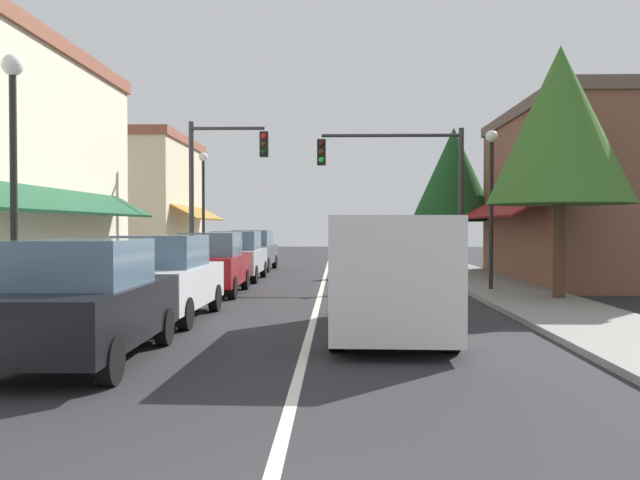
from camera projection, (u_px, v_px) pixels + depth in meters
name	position (u px, v px, depth m)	size (l,w,h in m)	color
ground_plane	(323.00, 285.00, 21.58)	(80.00, 80.00, 0.00)	#28282B
sidewalk_left	(157.00, 283.00, 21.73)	(2.60, 56.00, 0.12)	#A39E99
sidewalk_right	(490.00, 284.00, 21.42)	(2.60, 56.00, 0.12)	gray
lane_center_stripe	(323.00, 285.00, 21.58)	(0.14, 52.00, 0.01)	silver
storefront_right_block	(576.00, 194.00, 23.25)	(5.68, 10.20, 6.17)	brown
storefront_far_left	(130.00, 202.00, 31.77)	(6.98, 8.20, 6.24)	beige
parked_car_nearest_left	(85.00, 302.00, 9.34)	(1.85, 4.13, 1.77)	black
parked_car_second_left	(164.00, 278.00, 13.64)	(1.84, 4.13, 1.77)	silver
parked_car_third_left	(212.00, 264.00, 18.77)	(1.84, 4.13, 1.77)	maroon
parked_car_far_left	(237.00, 256.00, 23.53)	(1.79, 4.10, 1.77)	#B7BABF
parked_car_distant_left	(253.00, 250.00, 28.85)	(1.86, 4.14, 1.77)	#4C5156
van_in_lane	(389.00, 271.00, 11.73)	(2.11, 5.23, 2.12)	silver
traffic_signal_mast_arm	(409.00, 176.00, 22.80)	(5.11, 0.50, 5.37)	#333333
traffic_signal_left_corner	(216.00, 176.00, 23.54)	(2.90, 0.50, 5.73)	#333333
street_lamp_left_near	(13.00, 149.00, 10.99)	(0.36, 0.36, 4.84)	black
street_lamp_right_mid	(491.00, 183.00, 19.05)	(0.36, 0.36, 4.75)	black
street_lamp_left_far	(203.00, 192.00, 26.94)	(0.36, 0.36, 4.99)	black
tree_right_near	(560.00, 126.00, 16.65)	(3.67, 3.67, 6.56)	#4C331E
tree_right_far	(454.00, 175.00, 29.13)	(3.81, 3.81, 6.34)	#4C331E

